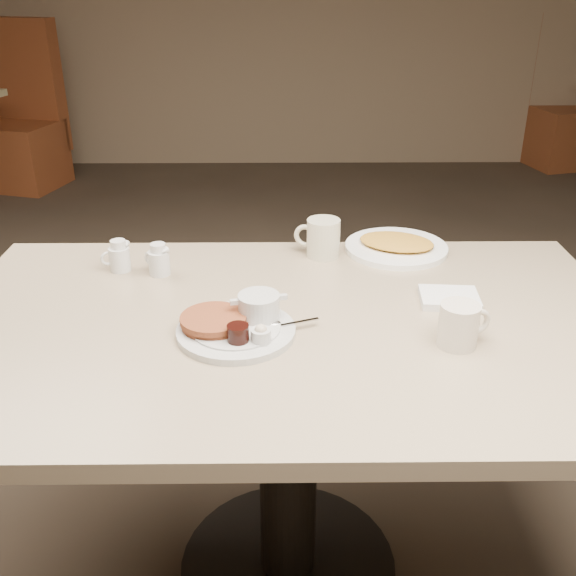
{
  "coord_description": "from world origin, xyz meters",
  "views": [
    {
      "loc": [
        -0.01,
        -1.25,
        1.44
      ],
      "look_at": [
        0.0,
        0.02,
        0.82
      ],
      "focal_mm": 41.34,
      "sensor_mm": 36.0,
      "label": 1
    }
  ],
  "objects_px": {
    "main_plate": "(238,323)",
    "creamer_right": "(159,260)",
    "coffee_mug_near": "(460,324)",
    "hash_plate": "(396,246)",
    "diner_table": "(288,387)",
    "creamer_left": "(119,257)",
    "coffee_mug_far": "(322,238)"
  },
  "relations": [
    {
      "from": "main_plate",
      "to": "creamer_right",
      "type": "bearing_deg",
      "value": 125.58
    },
    {
      "from": "coffee_mug_near",
      "to": "hash_plate",
      "type": "xyz_separation_m",
      "value": [
        -0.05,
        0.49,
        -0.03
      ]
    },
    {
      "from": "main_plate",
      "to": "creamer_right",
      "type": "height_order",
      "value": "creamer_right"
    },
    {
      "from": "hash_plate",
      "to": "creamer_right",
      "type": "bearing_deg",
      "value": -166.78
    },
    {
      "from": "coffee_mug_near",
      "to": "hash_plate",
      "type": "distance_m",
      "value": 0.49
    },
    {
      "from": "diner_table",
      "to": "creamer_right",
      "type": "height_order",
      "value": "creamer_right"
    },
    {
      "from": "main_plate",
      "to": "creamer_left",
      "type": "relative_size",
      "value": 4.01
    },
    {
      "from": "diner_table",
      "to": "coffee_mug_far",
      "type": "bearing_deg",
      "value": 75.46
    },
    {
      "from": "coffee_mug_near",
      "to": "hash_plate",
      "type": "bearing_deg",
      "value": 95.42
    },
    {
      "from": "creamer_left",
      "to": "creamer_right",
      "type": "relative_size",
      "value": 1.0
    },
    {
      "from": "coffee_mug_near",
      "to": "diner_table",
      "type": "bearing_deg",
      "value": 163.66
    },
    {
      "from": "creamer_left",
      "to": "coffee_mug_near",
      "type": "bearing_deg",
      "value": -26.01
    },
    {
      "from": "main_plate",
      "to": "hash_plate",
      "type": "xyz_separation_m",
      "value": [
        0.4,
        0.44,
        -0.01
      ]
    },
    {
      "from": "diner_table",
      "to": "coffee_mug_near",
      "type": "distance_m",
      "value": 0.42
    },
    {
      "from": "main_plate",
      "to": "coffee_mug_far",
      "type": "distance_m",
      "value": 0.45
    },
    {
      "from": "diner_table",
      "to": "main_plate",
      "type": "relative_size",
      "value": 4.68
    },
    {
      "from": "creamer_left",
      "to": "creamer_right",
      "type": "height_order",
      "value": "same"
    },
    {
      "from": "diner_table",
      "to": "creamer_left",
      "type": "distance_m",
      "value": 0.54
    },
    {
      "from": "diner_table",
      "to": "coffee_mug_near",
      "type": "height_order",
      "value": "coffee_mug_near"
    },
    {
      "from": "coffee_mug_far",
      "to": "diner_table",
      "type": "bearing_deg",
      "value": -104.54
    },
    {
      "from": "main_plate",
      "to": "creamer_right",
      "type": "distance_m",
      "value": 0.36
    },
    {
      "from": "creamer_left",
      "to": "hash_plate",
      "type": "relative_size",
      "value": 0.23
    },
    {
      "from": "creamer_right",
      "to": "hash_plate",
      "type": "height_order",
      "value": "creamer_right"
    },
    {
      "from": "main_plate",
      "to": "coffee_mug_near",
      "type": "relative_size",
      "value": 2.64
    },
    {
      "from": "main_plate",
      "to": "coffee_mug_far",
      "type": "relative_size",
      "value": 2.42
    },
    {
      "from": "coffee_mug_far",
      "to": "hash_plate",
      "type": "distance_m",
      "value": 0.21
    },
    {
      "from": "coffee_mug_near",
      "to": "hash_plate",
      "type": "height_order",
      "value": "coffee_mug_near"
    },
    {
      "from": "coffee_mug_far",
      "to": "hash_plate",
      "type": "height_order",
      "value": "coffee_mug_far"
    },
    {
      "from": "creamer_left",
      "to": "diner_table",
      "type": "bearing_deg",
      "value": -32.9
    },
    {
      "from": "diner_table",
      "to": "creamer_left",
      "type": "bearing_deg",
      "value": 147.1
    },
    {
      "from": "coffee_mug_far",
      "to": "creamer_right",
      "type": "distance_m",
      "value": 0.42
    },
    {
      "from": "hash_plate",
      "to": "main_plate",
      "type": "bearing_deg",
      "value": -132.44
    }
  ]
}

